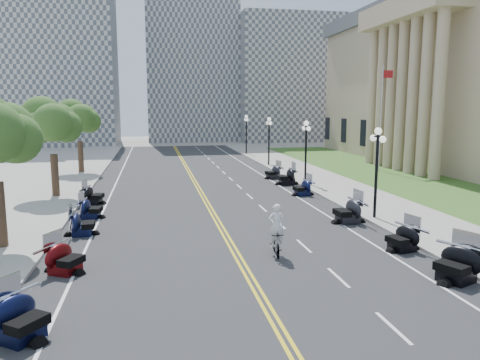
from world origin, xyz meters
TOP-DOWN VIEW (x-y plane):
  - ground at (0.00, 0.00)m, footprint 160.00×160.00m
  - road at (0.00, 10.00)m, footprint 16.00×90.00m
  - centerline_yellow_a at (-0.12, 10.00)m, footprint 0.12×90.00m
  - centerline_yellow_b at (0.12, 10.00)m, footprint 0.12×90.00m
  - edge_line_north at (6.40, 10.00)m, footprint 0.12×90.00m
  - edge_line_south at (-6.40, 10.00)m, footprint 0.12×90.00m
  - lane_dash_4 at (3.20, -8.00)m, footprint 0.12×2.00m
  - lane_dash_5 at (3.20, -4.00)m, footprint 0.12×2.00m
  - lane_dash_6 at (3.20, 0.00)m, footprint 0.12×2.00m
  - lane_dash_7 at (3.20, 4.00)m, footprint 0.12×2.00m
  - lane_dash_8 at (3.20, 8.00)m, footprint 0.12×2.00m
  - lane_dash_9 at (3.20, 12.00)m, footprint 0.12×2.00m
  - lane_dash_10 at (3.20, 16.00)m, footprint 0.12×2.00m
  - lane_dash_11 at (3.20, 20.00)m, footprint 0.12×2.00m
  - lane_dash_12 at (3.20, 24.00)m, footprint 0.12×2.00m
  - lane_dash_13 at (3.20, 28.00)m, footprint 0.12×2.00m
  - lane_dash_14 at (3.20, 32.00)m, footprint 0.12×2.00m
  - lane_dash_15 at (3.20, 36.00)m, footprint 0.12×2.00m
  - lane_dash_16 at (3.20, 40.00)m, footprint 0.12×2.00m
  - lane_dash_17 at (3.20, 44.00)m, footprint 0.12×2.00m
  - lane_dash_18 at (3.20, 48.00)m, footprint 0.12×2.00m
  - lane_dash_19 at (3.20, 52.00)m, footprint 0.12×2.00m
  - sidewalk_north at (10.50, 10.00)m, footprint 5.00×90.00m
  - sidewalk_south at (-10.50, 10.00)m, footprint 5.00×90.00m
  - lawn at (17.50, 18.00)m, footprint 9.00×60.00m
  - distant_block_a at (-18.00, 62.00)m, footprint 18.00×14.00m
  - distant_block_b at (4.00, 68.00)m, footprint 16.00×12.00m
  - distant_block_c at (22.00, 65.00)m, footprint 20.00×14.00m
  - street_lamp_2 at (8.60, 4.00)m, footprint 0.50×1.20m
  - street_lamp_3 at (8.60, 16.00)m, footprint 0.50×1.20m
  - street_lamp_4 at (8.60, 28.00)m, footprint 0.50×1.20m
  - street_lamp_5 at (8.60, 40.00)m, footprint 0.50×1.20m
  - flagpole at (18.00, 22.00)m, footprint 1.10×0.20m
  - tree_3 at (-10.00, 14.00)m, footprint 4.80×4.80m
  - tree_4 at (-10.00, 26.00)m, footprint 4.80×4.80m
  - motorcycle_n_4 at (7.21, -5.11)m, footprint 2.70×2.70m
  - motorcycle_n_5 at (7.19, -1.43)m, footprint 2.12×2.12m
  - motorcycle_n_6 at (6.86, 3.63)m, footprint 2.15×2.15m
  - motorcycle_n_8 at (6.92, 11.59)m, footprint 1.93×1.93m
  - motorcycle_n_9 at (7.10, 16.22)m, footprint 2.14×2.14m
  - motorcycle_n_10 at (6.85, 19.47)m, footprint 2.13×2.13m
  - motorcycle_s_4 at (-7.02, -6.78)m, footprint 2.71×2.71m
  - motorcycle_s_5 at (-6.74, -1.63)m, footprint 2.47×2.47m
  - motorcycle_s_6 at (-6.85, 3.73)m, footprint 1.86×1.86m
  - motorcycle_s_7 at (-6.88, 7.27)m, footprint 2.00×2.00m
  - motorcycle_s_8 at (-7.22, 11.25)m, footprint 2.17×2.17m
  - bicycle at (1.62, -1.06)m, footprint 0.69×1.79m
  - cyclist_rider at (1.62, -1.06)m, footprint 0.69×0.45m

SIDE VIEW (x-z plane):
  - ground at x=0.00m, z-range 0.00..0.00m
  - road at x=0.00m, z-range 0.00..0.01m
  - centerline_yellow_a at x=-0.12m, z-range 0.01..0.01m
  - centerline_yellow_b at x=0.12m, z-range 0.01..0.01m
  - edge_line_north at x=6.40m, z-range 0.01..0.01m
  - edge_line_south at x=-6.40m, z-range 0.01..0.01m
  - lane_dash_4 at x=3.20m, z-range 0.01..0.01m
  - lane_dash_5 at x=3.20m, z-range 0.01..0.01m
  - lane_dash_6 at x=3.20m, z-range 0.01..0.01m
  - lane_dash_7 at x=3.20m, z-range 0.01..0.01m
  - lane_dash_8 at x=3.20m, z-range 0.01..0.01m
  - lane_dash_9 at x=3.20m, z-range 0.01..0.01m
  - lane_dash_10 at x=3.20m, z-range 0.01..0.01m
  - lane_dash_11 at x=3.20m, z-range 0.01..0.01m
  - lane_dash_12 at x=3.20m, z-range 0.01..0.01m
  - lane_dash_13 at x=3.20m, z-range 0.01..0.01m
  - lane_dash_14 at x=3.20m, z-range 0.01..0.01m
  - lane_dash_15 at x=3.20m, z-range 0.01..0.01m
  - lane_dash_16 at x=3.20m, z-range 0.01..0.01m
  - lane_dash_17 at x=3.20m, z-range 0.01..0.01m
  - lane_dash_18 at x=3.20m, z-range 0.01..0.01m
  - lane_dash_19 at x=3.20m, z-range 0.01..0.01m
  - lawn at x=17.50m, z-range 0.00..0.10m
  - sidewalk_north at x=10.50m, z-range 0.00..0.15m
  - sidewalk_south at x=-10.50m, z-range 0.00..0.15m
  - bicycle at x=1.62m, z-range 0.00..1.05m
  - motorcycle_s_7 at x=-6.88m, z-range 0.00..1.23m
  - motorcycle_n_8 at x=6.92m, z-range 0.00..1.24m
  - motorcycle_n_5 at x=7.19m, z-range 0.00..1.25m
  - motorcycle_s_6 at x=-6.85m, z-range 0.00..1.27m
  - motorcycle_n_10 at x=6.85m, z-range 0.00..1.27m
  - motorcycle_s_5 at x=-6.74m, z-range 0.00..1.27m
  - motorcycle_s_8 at x=-7.22m, z-range 0.00..1.30m
  - motorcycle_s_4 at x=-7.02m, z-range 0.00..1.36m
  - motorcycle_n_4 at x=7.21m, z-range 0.00..1.43m
  - motorcycle_n_6 at x=6.86m, z-range 0.00..1.44m
  - motorcycle_n_9 at x=7.10m, z-range 0.00..1.47m
  - cyclist_rider at x=1.62m, z-range 1.05..2.93m
  - street_lamp_2 at x=8.60m, z-range 0.15..5.05m
  - street_lamp_3 at x=8.60m, z-range 0.15..5.05m
  - street_lamp_4 at x=8.60m, z-range 0.15..5.05m
  - street_lamp_5 at x=8.60m, z-range 0.15..5.05m
  - tree_3 at x=-10.00m, z-range 0.15..9.35m
  - tree_4 at x=-10.00m, z-range 0.15..9.35m
  - flagpole at x=18.00m, z-range 0.00..10.00m
  - distant_block_c at x=22.00m, z-range 0.00..22.00m
  - distant_block_a at x=-18.00m, z-range 0.00..26.00m
  - distant_block_b at x=4.00m, z-range 0.00..30.00m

